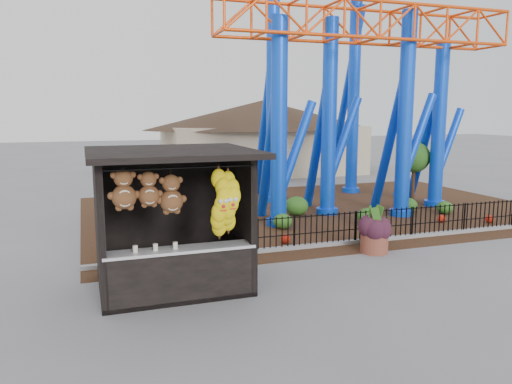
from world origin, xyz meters
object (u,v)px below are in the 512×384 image
object	(u,v)px
prize_booth	(173,222)
potted_plant	(371,230)
terracotta_planter	(374,242)
roller_coaster	(344,46)

from	to	relation	value
prize_booth	potted_plant	size ratio (longest dim) A/B	3.72
prize_booth	terracotta_planter	size ratio (longest dim) A/B	4.55
roller_coaster	terracotta_planter	world-z (taller)	roller_coaster
prize_booth	roller_coaster	world-z (taller)	roller_coaster
roller_coaster	potted_plant	distance (m)	8.38
potted_plant	roller_coaster	bearing A→B (deg)	76.28
roller_coaster	potted_plant	size ratio (longest dim) A/B	11.69
potted_plant	prize_booth	bearing A→B (deg)	-157.65
terracotta_planter	potted_plant	world-z (taller)	potted_plant
roller_coaster	potted_plant	bearing A→B (deg)	-109.72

